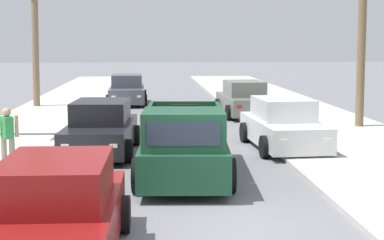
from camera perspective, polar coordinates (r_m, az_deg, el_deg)
The scene contains 12 objects.
ground_plane at distance 10.36m, azimuth 3.08°, elevation -10.42°, with size 160.00×160.00×0.00m, color slate.
sidewalk_left at distance 22.30m, azimuth -13.67°, elevation -0.60°, with size 5.28×60.00×0.12m, color beige.
sidewalk_right at distance 22.85m, azimuth 11.75°, elevation -0.35°, with size 5.28×60.00×0.12m, color beige.
curb_left at distance 22.13m, azimuth -10.50°, elevation -0.60°, with size 0.16×60.00×0.10m, color silver.
curb_right at distance 22.55m, azimuth 8.71°, elevation -0.41°, with size 0.16×60.00×0.10m, color silver.
pickup_truck at distance 13.64m, azimuth -0.79°, elevation -2.43°, with size 2.44×5.32×1.80m.
car_left_near at distance 17.60m, azimuth 9.04°, elevation -0.54°, with size 2.20×4.33×1.54m.
car_right_near at distance 29.91m, azimuth -6.47°, elevation 2.92°, with size 2.10×4.29×1.54m.
car_left_mid at distance 8.76m, azimuth -13.37°, elevation -9.17°, with size 2.08×4.28×1.54m.
car_right_mid at distance 16.86m, azimuth -9.02°, elevation -0.90°, with size 2.20×4.34×1.54m.
car_left_far at distance 25.16m, azimuth 5.16°, elevation 2.02°, with size 2.19×4.33×1.54m.
pedestrian at distance 15.18m, azimuth -17.87°, elevation -1.38°, with size 0.57×0.44×1.59m.
Camera 1 is at (-1.25, -9.76, 3.24)m, focal length 53.71 mm.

